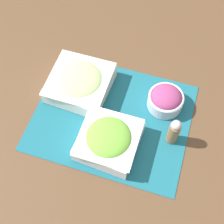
{
  "coord_description": "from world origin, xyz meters",
  "views": [
    {
      "loc": [
        0.14,
        -0.46,
        0.88
      ],
      "look_at": [
        0.0,
        0.0,
        0.03
      ],
      "focal_mm": 50.0,
      "sensor_mm": 36.0,
      "label": 1
    }
  ],
  "objects_px": {
    "lettuce_bowl": "(109,140)",
    "onion_bowl": "(166,99)",
    "pepper_shaker": "(174,131)",
    "cucumber_bowl": "(80,82)"
  },
  "relations": [
    {
      "from": "lettuce_bowl",
      "to": "onion_bowl",
      "type": "relative_size",
      "value": 1.58
    },
    {
      "from": "pepper_shaker",
      "to": "cucumber_bowl",
      "type": "bearing_deg",
      "value": 164.55
    },
    {
      "from": "lettuce_bowl",
      "to": "pepper_shaker",
      "type": "height_order",
      "value": "pepper_shaker"
    },
    {
      "from": "cucumber_bowl",
      "to": "onion_bowl",
      "type": "height_order",
      "value": "same"
    },
    {
      "from": "onion_bowl",
      "to": "pepper_shaker",
      "type": "bearing_deg",
      "value": -67.58
    },
    {
      "from": "lettuce_bowl",
      "to": "cucumber_bowl",
      "type": "bearing_deg",
      "value": 132.52
    },
    {
      "from": "cucumber_bowl",
      "to": "onion_bowl",
      "type": "xyz_separation_m",
      "value": [
        0.28,
        0.02,
        -0.0
      ]
    },
    {
      "from": "cucumber_bowl",
      "to": "pepper_shaker",
      "type": "bearing_deg",
      "value": -15.45
    },
    {
      "from": "cucumber_bowl",
      "to": "lettuce_bowl",
      "type": "height_order",
      "value": "lettuce_bowl"
    },
    {
      "from": "onion_bowl",
      "to": "pepper_shaker",
      "type": "relative_size",
      "value": 1.06
    }
  ]
}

